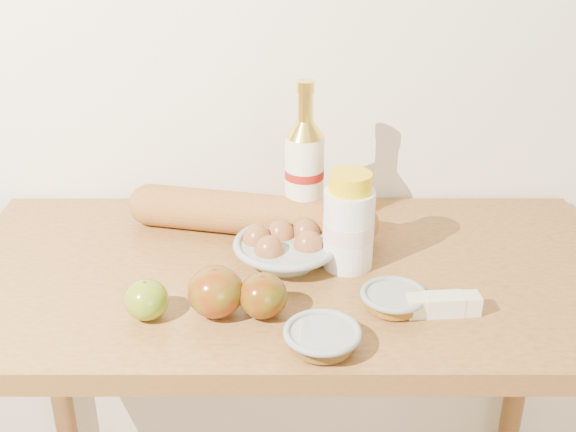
{
  "coord_description": "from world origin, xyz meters",
  "views": [
    {
      "loc": [
        -0.0,
        0.06,
        1.56
      ],
      "look_at": [
        0.0,
        1.15,
        1.02
      ],
      "focal_mm": 45.0,
      "sensor_mm": 36.0,
      "label": 1
    }
  ],
  "objects_px": {
    "table": "(288,325)",
    "egg_bowl": "(285,248)",
    "bourbon_bottle": "(304,174)",
    "cream_bottle": "(349,224)",
    "baguette": "(251,214)"
  },
  "relations": [
    {
      "from": "cream_bottle",
      "to": "egg_bowl",
      "type": "relative_size",
      "value": 0.75
    },
    {
      "from": "cream_bottle",
      "to": "egg_bowl",
      "type": "distance_m",
      "value": 0.13
    },
    {
      "from": "table",
      "to": "bourbon_bottle",
      "type": "height_order",
      "value": "bourbon_bottle"
    },
    {
      "from": "table",
      "to": "egg_bowl",
      "type": "relative_size",
      "value": 5.02
    },
    {
      "from": "cream_bottle",
      "to": "bourbon_bottle",
      "type": "bearing_deg",
      "value": 136.95
    },
    {
      "from": "baguette",
      "to": "bourbon_bottle",
      "type": "bearing_deg",
      "value": 14.8
    },
    {
      "from": "egg_bowl",
      "to": "baguette",
      "type": "distance_m",
      "value": 0.13
    },
    {
      "from": "bourbon_bottle",
      "to": "baguette",
      "type": "xyz_separation_m",
      "value": [
        -0.1,
        -0.0,
        -0.08
      ]
    },
    {
      "from": "cream_bottle",
      "to": "baguette",
      "type": "height_order",
      "value": "cream_bottle"
    },
    {
      "from": "bourbon_bottle",
      "to": "table",
      "type": "bearing_deg",
      "value": -85.4
    },
    {
      "from": "table",
      "to": "baguette",
      "type": "xyz_separation_m",
      "value": [
        -0.07,
        0.14,
        0.17
      ]
    },
    {
      "from": "table",
      "to": "cream_bottle",
      "type": "relative_size",
      "value": 6.67
    },
    {
      "from": "bourbon_bottle",
      "to": "egg_bowl",
      "type": "xyz_separation_m",
      "value": [
        -0.04,
        -0.11,
        -0.1
      ]
    },
    {
      "from": "table",
      "to": "bourbon_bottle",
      "type": "distance_m",
      "value": 0.29
    },
    {
      "from": "table",
      "to": "bourbon_bottle",
      "type": "relative_size",
      "value": 3.93
    }
  ]
}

